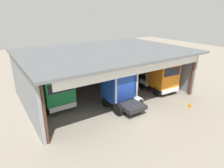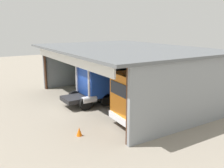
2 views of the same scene
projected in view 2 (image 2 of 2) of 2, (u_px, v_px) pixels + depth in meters
ground_plane at (73, 109)px, 20.72m from camera, size 80.00×80.00×0.00m
workshop_shed at (134, 61)px, 23.10m from camera, size 16.26×11.95×4.82m
truck_green_yard_outside at (95, 72)px, 27.26m from camera, size 2.80×4.97×3.74m
truck_blue_left_bay at (93, 85)px, 21.58m from camera, size 2.79×4.21×3.53m
truck_orange_center_bay at (138, 98)px, 17.03m from camera, size 2.72×5.19×3.65m
oil_drum at (189, 95)px, 22.99m from camera, size 0.58×0.58×0.85m
tool_cart at (173, 93)px, 23.70m from camera, size 0.90×0.60×1.00m
traffic_cone at (79, 132)px, 15.57m from camera, size 0.36×0.36×0.56m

